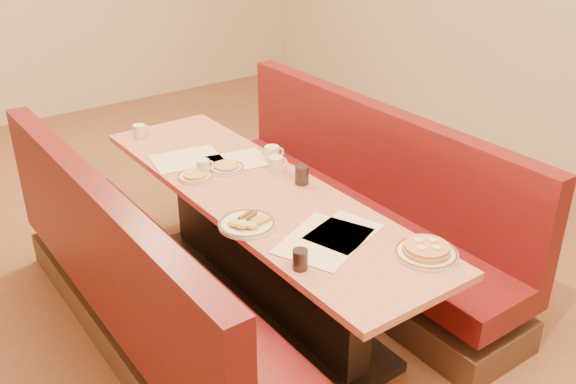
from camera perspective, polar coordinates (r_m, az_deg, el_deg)
ground at (r=3.90m, az=-2.44°, el=-9.73°), size 8.00×8.00×0.00m
diner_table at (r=3.69m, az=-2.55°, el=-5.04°), size 0.70×2.50×0.75m
booth_left at (r=3.42m, az=-12.94°, el=-8.90°), size 0.55×2.50×1.05m
booth_right at (r=4.08m, az=6.04°, el=-2.00°), size 0.55×2.50×1.05m
placemat_near_left at (r=3.03m, az=3.17°, el=-4.33°), size 0.54×0.48×0.00m
placemat_near_right at (r=3.10m, az=4.98°, el=-3.55°), size 0.41×0.35×0.00m
placemat_far_left at (r=3.92m, az=-8.96°, el=2.92°), size 0.45×0.37×0.00m
placemat_far_right at (r=3.85m, az=-4.67°, el=2.76°), size 0.42×0.35×0.00m
pancake_plate at (r=2.97m, az=12.19°, el=-5.16°), size 0.29×0.29×0.07m
eggs_plate at (r=3.14m, az=-3.67°, el=-2.81°), size 0.28×0.28×0.06m
extra_plate_mid at (r=3.75m, az=-5.51°, el=2.21°), size 0.21×0.21×0.04m
extra_plate_far at (r=3.67m, az=-8.26°, el=1.44°), size 0.20×0.20×0.04m
coffee_mug_a at (r=3.70m, az=-1.07°, el=2.52°), size 0.12×0.08×0.09m
coffee_mug_b at (r=3.72m, az=-7.51°, el=2.30°), size 0.11×0.07×0.08m
coffee_mug_c at (r=3.83m, az=-1.39°, el=3.43°), size 0.13×0.09×0.10m
coffee_mug_d at (r=4.30m, az=-13.04°, el=5.33°), size 0.11×0.08×0.08m
soda_tumbler_near at (r=2.80m, az=1.10°, el=-6.03°), size 0.07×0.07×0.10m
soda_tumbler_mid at (r=3.55m, az=1.24°, el=1.53°), size 0.08×0.08×0.11m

